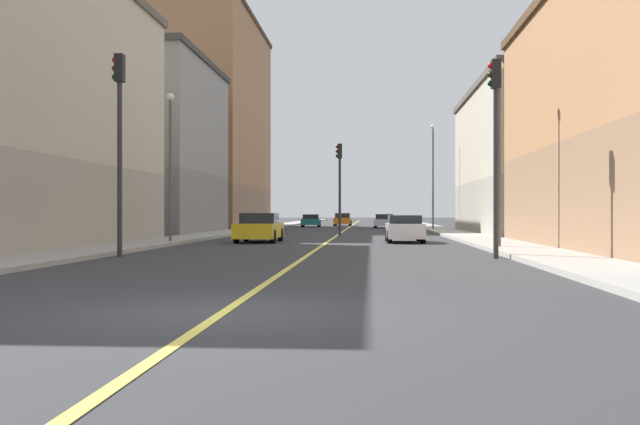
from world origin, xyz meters
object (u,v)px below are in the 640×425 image
object	(u,v)px
building_right_distant	(201,123)
street_lamp_left_far	(433,167)
car_white	(405,229)
car_orange	(343,220)
building_right_midblock	(132,147)
building_left_mid	(551,160)
car_yellow	(259,228)
car_teal	(311,221)
car_silver	(385,221)
street_lamp_left_near	(499,134)
traffic_light_median_far	(339,176)
traffic_light_left_near	(495,130)
traffic_light_right_near	(119,127)
street_lamp_right_near	(170,151)

from	to	relation	value
building_right_distant	street_lamp_left_far	bearing A→B (deg)	-27.29
car_white	car_orange	size ratio (longest dim) A/B	1.01
building_right_midblock	building_right_distant	world-z (taller)	building_right_distant
building_left_mid	building_right_distant	bearing A→B (deg)	145.69
car_yellow	car_orange	bearing A→B (deg)	86.83
car_teal	building_right_distant	bearing A→B (deg)	-158.95
car_yellow	car_orange	world-z (taller)	car_yellow
car_silver	street_lamp_left_near	bearing A→B (deg)	-84.85
car_yellow	building_right_midblock	bearing A→B (deg)	128.48
car_white	car_orange	distance (m)	43.42
building_left_mid	building_right_distant	distance (m)	34.65
building_left_mid	car_teal	bearing A→B (deg)	127.79
building_left_mid	traffic_light_median_far	size ratio (longest dim) A/B	3.64
traffic_light_left_near	car_teal	xyz separation A→B (m)	(-9.89, 50.00, -3.39)
street_lamp_left_near	car_silver	size ratio (longest dim) A/B	1.69
traffic_light_right_near	street_lamp_right_near	bearing A→B (deg)	95.85
building_right_midblock	traffic_light_left_near	distance (m)	32.81
building_left_mid	car_white	distance (m)	18.24
building_left_mid	traffic_light_median_far	world-z (taller)	building_left_mid
street_lamp_right_near	traffic_light_median_far	bearing A→B (deg)	58.57
building_right_distant	car_white	distance (m)	39.25
building_right_distant	traffic_light_right_near	size ratio (longest dim) A/B	3.44
car_silver	car_teal	distance (m)	8.55
traffic_light_left_near	car_white	world-z (taller)	traffic_light_left_near
traffic_light_left_near	street_lamp_left_far	world-z (taller)	street_lamp_left_far
street_lamp_right_near	car_white	xyz separation A→B (m)	(10.76, 2.77, -3.61)
car_white	building_right_distant	bearing A→B (deg)	117.99
building_right_midblock	car_silver	world-z (taller)	building_right_midblock
building_left_mid	traffic_light_median_far	bearing A→B (deg)	-159.19
street_lamp_right_near	traffic_light_left_near	bearing A→B (deg)	-36.44
street_lamp_left_near	car_silver	bearing A→B (deg)	95.15
car_silver	car_teal	world-z (taller)	car_silver
traffic_light_left_near	car_white	bearing A→B (deg)	100.35
street_lamp_left_near	car_white	bearing A→B (deg)	114.64
building_right_distant	car_yellow	bearing A→B (deg)	-72.26
building_right_midblock	car_orange	distance (m)	32.97
traffic_light_median_far	car_teal	size ratio (longest dim) A/B	1.39
street_lamp_right_near	street_lamp_left_far	xyz separation A→B (m)	(14.03, 25.51, 0.79)
building_right_midblock	traffic_light_median_far	xyz separation A→B (m)	(14.36, -4.39, -2.26)
building_right_distant	traffic_light_median_far	xyz separation A→B (m)	(14.36, -24.63, -6.32)
building_left_mid	car_teal	xyz separation A→B (m)	(-18.05, 23.27, -4.33)
street_lamp_right_near	car_orange	distance (m)	46.48
building_left_mid	traffic_light_left_near	distance (m)	27.96
traffic_light_right_near	car_silver	world-z (taller)	traffic_light_right_near
street_lamp_left_near	traffic_light_left_near	bearing A→B (deg)	-100.98
car_teal	street_lamp_left_far	bearing A→B (deg)	-53.75
street_lamp_left_near	car_silver	xyz separation A→B (m)	(-3.63, 40.28, -3.83)
building_right_distant	car_white	size ratio (longest dim) A/B	5.45
street_lamp_left_near	street_lamp_left_far	bearing A→B (deg)	90.00
building_right_distant	building_left_mid	bearing A→B (deg)	-34.31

